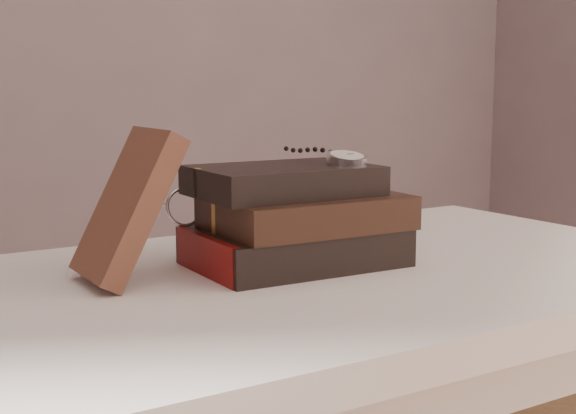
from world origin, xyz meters
TOP-DOWN VIEW (x-y plane):
  - table at (0.00, 0.35)m, footprint 1.00×0.60m
  - book_stack at (-0.03, 0.39)m, footprint 0.26×0.19m
  - journal at (-0.24, 0.41)m, footprint 0.11×0.12m
  - pocket_watch at (0.04, 0.37)m, footprint 0.05×0.15m
  - eyeglasses at (-0.11, 0.47)m, footprint 0.11×0.13m

SIDE VIEW (x-z plane):
  - table at x=0.00m, z-range 0.28..1.03m
  - book_stack at x=-0.03m, z-range 0.75..0.87m
  - eyeglasses at x=-0.11m, z-range 0.80..0.85m
  - journal at x=-0.24m, z-range 0.75..0.93m
  - pocket_watch at x=0.04m, z-range 0.87..0.90m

